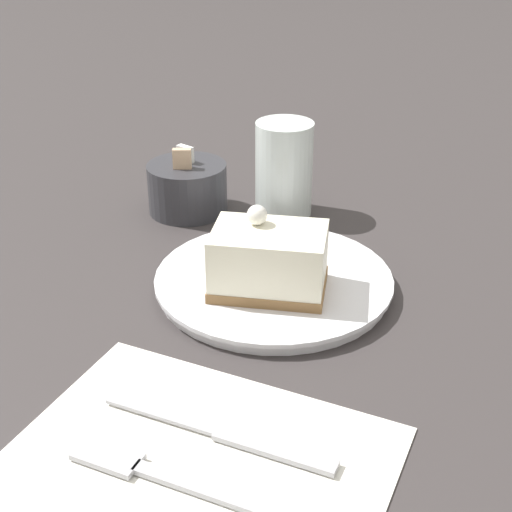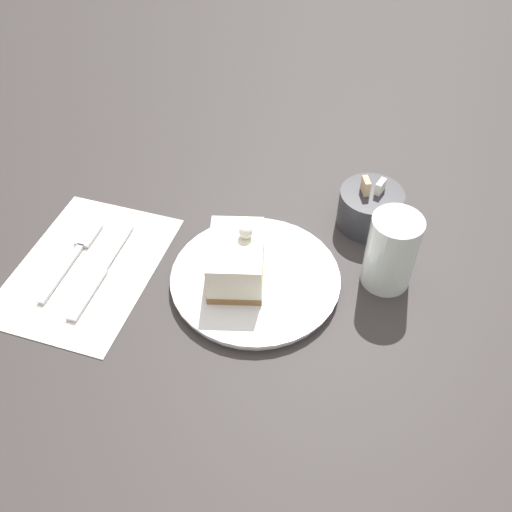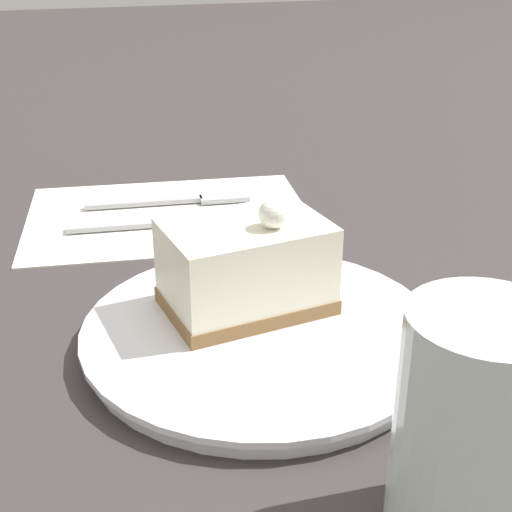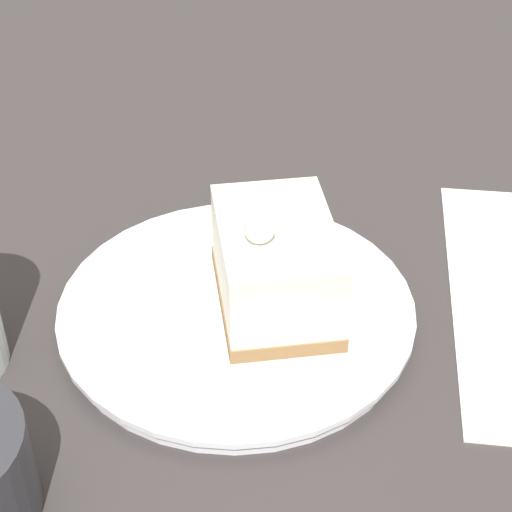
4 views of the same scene
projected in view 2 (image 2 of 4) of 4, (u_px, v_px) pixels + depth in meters
ground_plane at (276, 304)px, 0.72m from camera, size 4.00×4.00×0.00m
plate at (255, 279)px, 0.74m from camera, size 0.22×0.22×0.01m
cake_slice at (236, 259)px, 0.71m from camera, size 0.08×0.11×0.07m
napkin at (87, 267)px, 0.76m from camera, size 0.21×0.27×0.00m
fork at (75, 254)px, 0.77m from camera, size 0.03×0.15×0.00m
knife at (97, 279)px, 0.74m from camera, size 0.03×0.17×0.00m
sugar_bowl at (370, 208)px, 0.80m from camera, size 0.09×0.09×0.08m
drinking_glass at (391, 251)px, 0.71m from camera, size 0.06×0.06×0.10m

